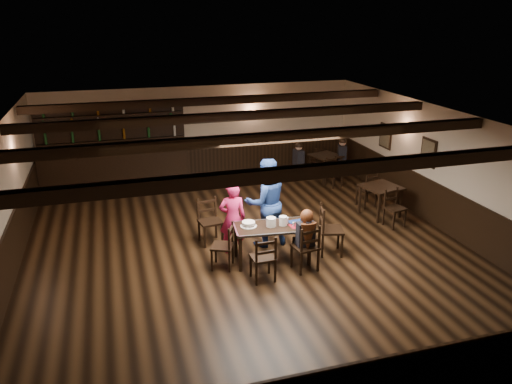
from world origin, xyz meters
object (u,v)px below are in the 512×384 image
object	(u,v)px
cake	(248,224)
chair_near_left	(264,255)
woman_pink	(233,218)
dining_table	(272,230)
bar_counter	(115,163)
chair_near_right	(308,245)
man_blue	(266,202)

from	to	relation	value
cake	chair_near_left	bearing A→B (deg)	-85.93
chair_near_left	woman_pink	bearing A→B (deg)	100.74
dining_table	chair_near_left	size ratio (longest dim) A/B	1.71
cake	bar_counter	size ratio (longest dim) A/B	0.08
chair_near_left	cake	world-z (taller)	chair_near_left
chair_near_right	woman_pink	world-z (taller)	woman_pink
dining_table	man_blue	world-z (taller)	man_blue
man_blue	woman_pink	bearing A→B (deg)	9.43
dining_table	chair_near_right	world-z (taller)	chair_near_right
dining_table	bar_counter	xyz separation A→B (m)	(-2.79, 5.34, 0.06)
cake	bar_counter	xyz separation A→B (m)	(-2.34, 5.23, -0.07)
dining_table	chair_near_right	bearing A→B (deg)	-49.49
chair_near_left	bar_counter	world-z (taller)	bar_counter
woman_pink	man_blue	bearing A→B (deg)	-161.38
man_blue	bar_counter	size ratio (longest dim) A/B	0.45
man_blue	bar_counter	world-z (taller)	bar_counter
dining_table	chair_near_right	distance (m)	0.78
man_blue	dining_table	bearing A→B (deg)	77.92
chair_near_right	woman_pink	distance (m)	1.66
man_blue	cake	size ratio (longest dim) A/B	5.90
woman_pink	bar_counter	xyz separation A→B (m)	(-2.15, 4.73, -0.02)
dining_table	woman_pink	xyz separation A→B (m)	(-0.64, 0.60, 0.08)
woman_pink	cake	world-z (taller)	woman_pink
chair_near_left	bar_counter	distance (m)	6.52
chair_near_left	woman_pink	xyz separation A→B (m)	(-0.25, 1.33, 0.22)
chair_near_right	cake	world-z (taller)	chair_near_right
chair_near_right	bar_counter	distance (m)	6.78
chair_near_right	dining_table	bearing A→B (deg)	130.51
chair_near_left	cake	bearing A→B (deg)	94.07
woman_pink	dining_table	bearing A→B (deg)	142.26
cake	dining_table	bearing A→B (deg)	-13.55
chair_near_left	woman_pink	size ratio (longest dim) A/B	0.60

